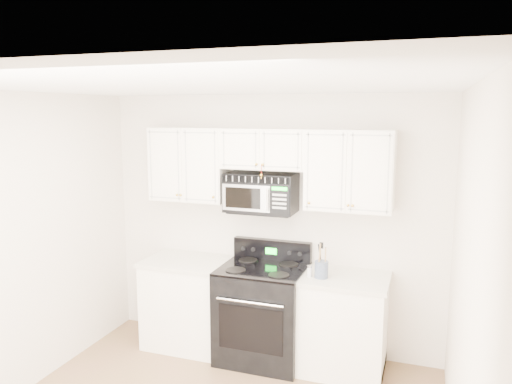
% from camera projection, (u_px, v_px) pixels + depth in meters
% --- Properties ---
extents(room, '(3.51, 3.51, 2.61)m').
position_uv_depth(room, '(195.00, 275.00, 3.49)').
color(room, brown).
rests_on(room, ground).
extents(base_cabinet_left, '(0.86, 0.65, 0.92)m').
position_uv_depth(base_cabinet_left, '(188.00, 305.00, 5.23)').
color(base_cabinet_left, white).
rests_on(base_cabinet_left, ground).
extents(base_cabinet_right, '(0.86, 0.65, 0.92)m').
position_uv_depth(base_cabinet_right, '(341.00, 326.00, 4.71)').
color(base_cabinet_right, white).
rests_on(base_cabinet_right, ground).
extents(range, '(0.82, 0.74, 1.14)m').
position_uv_depth(range, '(263.00, 311.00, 4.92)').
color(range, black).
rests_on(range, ground).
extents(upper_cabinets, '(2.44, 0.37, 0.75)m').
position_uv_depth(upper_cabinets, '(266.00, 163.00, 4.86)').
color(upper_cabinets, white).
rests_on(upper_cabinets, ground).
extents(microwave, '(0.69, 0.40, 0.38)m').
position_uv_depth(microwave, '(261.00, 193.00, 4.91)').
color(microwave, black).
rests_on(microwave, ground).
extents(utensil_crock, '(0.12, 0.12, 0.33)m').
position_uv_depth(utensil_crock, '(321.00, 269.00, 4.58)').
color(utensil_crock, slate).
rests_on(utensil_crock, base_cabinet_right).
extents(shaker_salt, '(0.04, 0.04, 0.11)m').
position_uv_depth(shaker_salt, '(309.00, 271.00, 4.61)').
color(shaker_salt, silver).
rests_on(shaker_salt, base_cabinet_right).
extents(shaker_pepper, '(0.04, 0.04, 0.10)m').
position_uv_depth(shaker_pepper, '(318.00, 272.00, 4.58)').
color(shaker_pepper, silver).
rests_on(shaker_pepper, base_cabinet_right).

